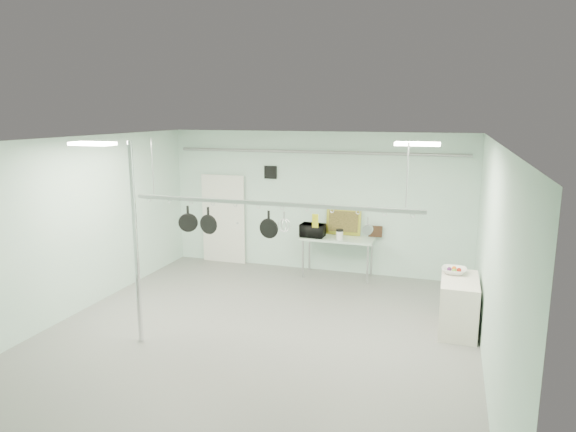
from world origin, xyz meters
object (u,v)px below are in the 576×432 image
(coffee_canister, at_px, (340,235))
(side_cabinet, at_px, (458,305))
(fruit_bowl, at_px, (454,271))
(prep_table, at_px, (338,241))
(skillet_left, at_px, (188,218))
(microwave, at_px, (313,230))
(chrome_pole, at_px, (136,245))
(skillet_mid, at_px, (208,220))
(skillet_right, at_px, (269,224))
(pot_rack, at_px, (270,202))

(coffee_canister, bearing_deg, side_cabinet, -39.11)
(side_cabinet, xyz_separation_m, fruit_bowl, (-0.10, 0.28, 0.50))
(prep_table, xyz_separation_m, side_cabinet, (2.55, -2.20, -0.38))
(fruit_bowl, xyz_separation_m, skillet_left, (-4.32, -1.38, 0.92))
(microwave, bearing_deg, skillet_left, 70.36)
(side_cabinet, bearing_deg, microwave, 145.92)
(chrome_pole, height_order, fruit_bowl, chrome_pole)
(coffee_canister, xyz_separation_m, skillet_mid, (-1.57, -3.11, 0.86))
(chrome_pole, xyz_separation_m, prep_table, (2.30, 4.20, -0.77))
(microwave, distance_m, skillet_right, 3.30)
(side_cabinet, bearing_deg, skillet_left, -166.02)
(chrome_pole, xyz_separation_m, skillet_right, (1.87, 0.90, 0.26))
(pot_rack, height_order, skillet_right, pot_rack)
(prep_table, distance_m, pot_rack, 3.61)
(skillet_right, bearing_deg, chrome_pole, -148.83)
(pot_rack, xyz_separation_m, coffee_canister, (0.48, 3.11, -1.23))
(chrome_pole, distance_m, skillet_mid, 1.24)
(microwave, relative_size, fruit_bowl, 1.26)
(side_cabinet, height_order, skillet_right, skillet_right)
(prep_table, distance_m, microwave, 0.60)
(skillet_right, bearing_deg, coffee_canister, 86.22)
(prep_table, bearing_deg, chrome_pole, -118.71)
(pot_rack, relative_size, microwave, 9.17)
(prep_table, bearing_deg, microwave, -169.05)
(prep_table, xyz_separation_m, skillet_right, (-0.43, -3.30, 1.03))
(prep_table, relative_size, skillet_right, 3.63)
(pot_rack, distance_m, microwave, 3.41)
(prep_table, relative_size, coffee_canister, 8.34)
(side_cabinet, height_order, coffee_canister, coffee_canister)
(coffee_canister, distance_m, skillet_right, 3.27)
(chrome_pole, relative_size, coffee_canister, 16.67)
(chrome_pole, distance_m, skillet_right, 2.09)
(side_cabinet, distance_m, fruit_bowl, 0.58)
(side_cabinet, bearing_deg, skillet_mid, -164.77)
(prep_table, height_order, fruit_bowl, fruit_bowl)
(side_cabinet, distance_m, skillet_right, 3.48)
(skillet_left, relative_size, skillet_right, 0.98)
(chrome_pole, relative_size, fruit_bowl, 7.71)
(pot_rack, height_order, skillet_left, pot_rack)
(pot_rack, bearing_deg, microwave, 92.62)
(skillet_left, bearing_deg, pot_rack, -24.94)
(prep_table, height_order, skillet_left, skillet_left)
(chrome_pole, relative_size, skillet_mid, 7.12)
(microwave, bearing_deg, prep_table, -166.19)
(microwave, distance_m, skillet_mid, 3.43)
(pot_rack, height_order, fruit_bowl, pot_rack)
(chrome_pole, xyz_separation_m, microwave, (1.75, 4.09, -0.55))
(pot_rack, bearing_deg, side_cabinet, 20.45)
(pot_rack, relative_size, fruit_bowl, 11.57)
(microwave, height_order, fruit_bowl, microwave)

